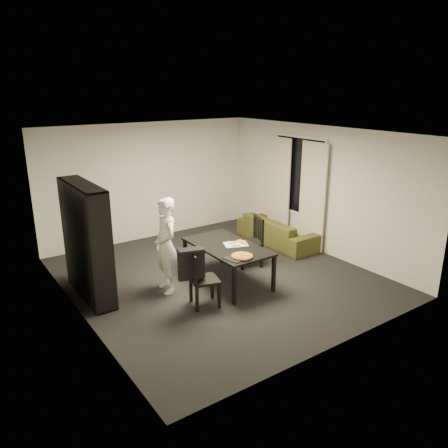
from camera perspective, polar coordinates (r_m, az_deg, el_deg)
room at (r=7.61m, az=-0.74°, el=2.06°), size 5.01×5.51×2.61m
window_pane at (r=9.56m, az=9.71°, el=6.25°), size 0.02×1.40×1.60m
window_frame at (r=9.55m, az=9.69°, el=6.25°), size 0.03×1.52×1.72m
curtain_left at (r=9.22m, az=11.47°, el=3.50°), size 0.03×0.70×2.25m
curtain_right at (r=9.94m, az=7.17°, el=4.74°), size 0.03×0.70×2.25m
bookshelf at (r=7.36m, az=-17.51°, el=-2.19°), size 0.35×1.50×1.90m
dining_table at (r=7.63m, az=0.43°, el=-3.25°), size 0.91×1.64×0.68m
chair_left at (r=6.86m, az=-3.25°, el=-6.73°), size 0.52×0.52×0.90m
chair_right at (r=8.41m, az=3.81°, el=-1.81°), size 0.55×0.55×0.97m
draped_jacket at (r=6.74m, az=-4.30°, el=-5.08°), size 0.43×0.28×0.50m
person at (r=7.29m, az=-7.59°, el=-2.83°), size 0.46×0.63×1.62m
baking_tray at (r=7.09m, az=1.77°, el=-4.35°), size 0.46×0.40×0.01m
pepperoni_pizza at (r=7.09m, az=2.38°, el=-4.19°), size 0.35×0.35×0.03m
kitchen_towel at (r=7.66m, az=1.54°, el=-2.66°), size 0.48×0.42×0.01m
pizza_slices at (r=7.70m, az=1.78°, el=-2.47°), size 0.39×0.33×0.01m
sofa at (r=9.69m, az=7.02°, el=-0.89°), size 0.78×1.99×0.58m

